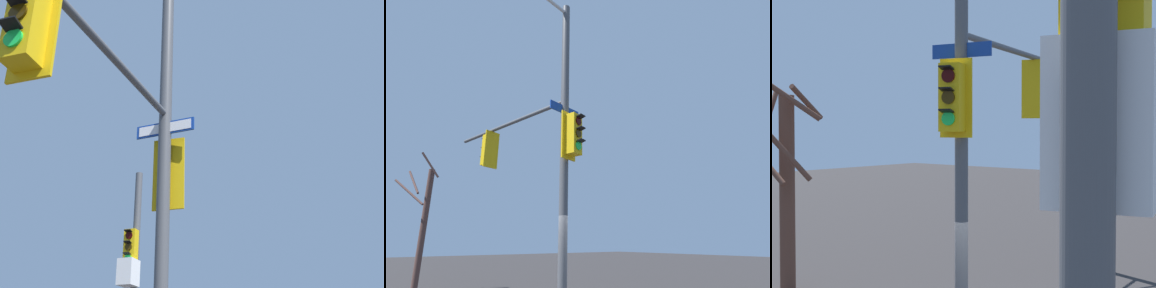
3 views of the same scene
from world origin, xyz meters
TOP-DOWN VIEW (x-y plane):
  - main_signal_pole_assembly at (0.80, -0.72)m, footprint 3.97×6.21m
  - bare_tree_behind_pole at (2.22, -7.82)m, footprint 1.55×1.87m

SIDE VIEW (x-z plane):
  - bare_tree_behind_pole at x=2.22m, z-range -0.13..5.45m
  - main_signal_pole_assembly at x=0.80m, z-range 0.55..9.43m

